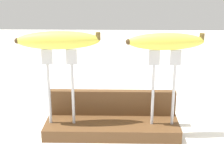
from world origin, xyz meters
TOP-DOWN VIEW (x-y plane):
  - ground_plane at (0.00, 0.00)m, footprint 3.00×3.00m
  - wooden_board at (0.00, 0.00)m, footprint 0.33×0.12m
  - board_backstop at (0.00, 0.05)m, footprint 0.33×0.02m
  - fork_stand_left at (-0.12, -0.01)m, footprint 0.08×0.01m
  - fork_stand_right at (0.12, -0.01)m, footprint 0.08×0.01m
  - banana_raised_left at (-0.12, -0.01)m, footprint 0.20×0.06m
  - banana_raised_right at (0.12, -0.01)m, footprint 0.18×0.05m
  - fork_fallen_near at (0.29, 0.21)m, footprint 0.16×0.13m
  - banana_chunk_near at (-0.04, 0.18)m, footprint 0.06×0.06m

SIDE VIEW (x-z plane):
  - ground_plane at x=0.00m, z-range 0.00..0.00m
  - fork_fallen_near at x=0.29m, z-range 0.00..0.01m
  - wooden_board at x=0.00m, z-range 0.00..0.03m
  - banana_chunk_near at x=-0.04m, z-range 0.00..0.04m
  - board_backstop at x=0.00m, z-range 0.03..0.10m
  - fork_stand_right at x=0.12m, z-range 0.05..0.23m
  - fork_stand_left at x=-0.12m, z-range 0.05..0.23m
  - banana_raised_right at x=0.12m, z-range 0.22..0.26m
  - banana_raised_left at x=-0.12m, z-range 0.22..0.26m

